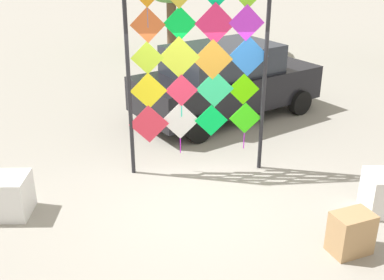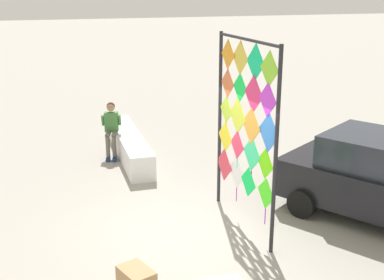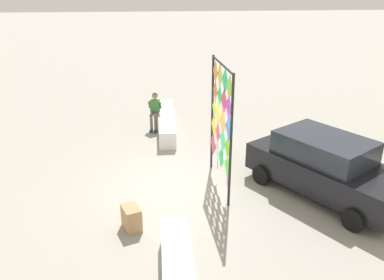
# 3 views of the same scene
# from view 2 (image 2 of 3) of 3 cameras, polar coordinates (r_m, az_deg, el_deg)

# --- Properties ---
(ground) EXTENTS (120.00, 120.00, 0.00)m
(ground) POSITION_cam_2_polar(r_m,az_deg,el_deg) (9.73, -0.63, -10.21)
(ground) COLOR #9E998E
(plaza_ledge_left) EXTENTS (4.03, 0.61, 0.64)m
(plaza_ledge_left) POSITION_cam_2_polar(r_m,az_deg,el_deg) (13.72, -7.11, -0.56)
(plaza_ledge_left) COLOR white
(plaza_ledge_left) RESTS_ON ground
(kite_display_rack) EXTENTS (2.39, 0.23, 3.60)m
(kite_display_rack) POSITION_cam_2_polar(r_m,az_deg,el_deg) (9.31, 6.02, 2.16)
(kite_display_rack) COLOR #232328
(kite_display_rack) RESTS_ON ground
(seated_vendor) EXTENTS (0.69, 0.55, 1.48)m
(seated_vendor) POSITION_cam_2_polar(r_m,az_deg,el_deg) (13.57, -9.12, 1.59)
(seated_vendor) COLOR #666056
(seated_vendor) RESTS_ON ground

